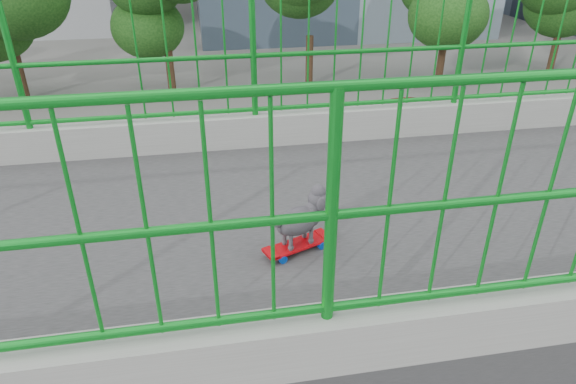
{
  "coord_description": "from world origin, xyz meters",
  "views": [
    {
      "loc": [
        3.17,
        -2.5,
        8.95
      ],
      "look_at": [
        -0.2,
        -1.9,
        7.1
      ],
      "focal_mm": 31.93,
      "sensor_mm": 36.0,
      "label": 1
    }
  ],
  "objects_px": {
    "car_2": "(507,167)",
    "poodle": "(301,218)",
    "car_1": "(124,252)",
    "car_4": "(412,111)",
    "skateboard": "(298,245)"
  },
  "relations": [
    {
      "from": "poodle",
      "to": "car_1",
      "type": "bearing_deg",
      "value": 175.61
    },
    {
      "from": "car_1",
      "to": "car_4",
      "type": "height_order",
      "value": "car_4"
    },
    {
      "from": "poodle",
      "to": "car_2",
      "type": "distance_m",
      "value": 17.87
    },
    {
      "from": "skateboard",
      "to": "car_1",
      "type": "xyz_separation_m",
      "value": [
        -9.64,
        -2.99,
        -6.37
      ]
    },
    {
      "from": "poodle",
      "to": "car_2",
      "type": "relative_size",
      "value": 0.08
    },
    {
      "from": "poodle",
      "to": "car_1",
      "type": "distance_m",
      "value": 12.05
    },
    {
      "from": "skateboard",
      "to": "car_4",
      "type": "bearing_deg",
      "value": 132.16
    },
    {
      "from": "car_4",
      "to": "skateboard",
      "type": "bearing_deg",
      "value": 153.91
    },
    {
      "from": "car_2",
      "to": "poodle",
      "type": "bearing_deg",
      "value": 140.59
    },
    {
      "from": "poodle",
      "to": "car_1",
      "type": "relative_size",
      "value": 0.1
    },
    {
      "from": "skateboard",
      "to": "car_1",
      "type": "height_order",
      "value": "skateboard"
    },
    {
      "from": "poodle",
      "to": "car_1",
      "type": "xyz_separation_m",
      "value": [
        -9.64,
        -3.01,
        -6.58
      ]
    },
    {
      "from": "car_2",
      "to": "car_4",
      "type": "relative_size",
      "value": 1.16
    },
    {
      "from": "poodle",
      "to": "car_4",
      "type": "xyz_separation_m",
      "value": [
        -19.24,
        9.4,
        -6.56
      ]
    },
    {
      "from": "skateboard",
      "to": "poodle",
      "type": "distance_m",
      "value": 0.21
    }
  ]
}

